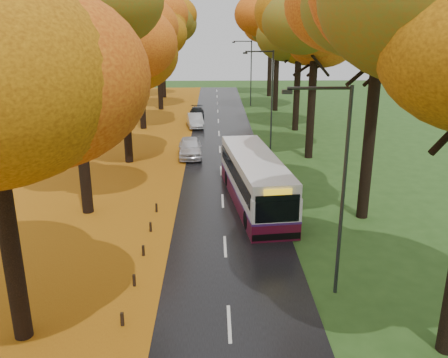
{
  "coord_description": "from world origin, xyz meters",
  "views": [
    {
      "loc": [
        -0.49,
        -8.09,
        9.98
      ],
      "look_at": [
        0.0,
        14.33,
        2.6
      ],
      "focal_mm": 38.0,
      "sensor_mm": 36.0,
      "label": 1
    }
  ],
  "objects_px": {
    "bus": "(255,179)",
    "car_silver": "(195,120)",
    "streetlamp_mid": "(269,93)",
    "streetlamp_far": "(249,68)",
    "streetlamp_near": "(338,178)",
    "car_white": "(190,147)",
    "car_dark": "(197,113)"
  },
  "relations": [
    {
      "from": "bus",
      "to": "car_silver",
      "type": "bearing_deg",
      "value": 94.46
    },
    {
      "from": "streetlamp_near",
      "to": "car_dark",
      "type": "height_order",
      "value": "streetlamp_near"
    },
    {
      "from": "bus",
      "to": "car_white",
      "type": "relative_size",
      "value": 2.46
    },
    {
      "from": "streetlamp_far",
      "to": "streetlamp_mid",
      "type": "bearing_deg",
      "value": -90.0
    },
    {
      "from": "streetlamp_far",
      "to": "car_silver",
      "type": "height_order",
      "value": "streetlamp_far"
    },
    {
      "from": "streetlamp_near",
      "to": "streetlamp_mid",
      "type": "relative_size",
      "value": 1.0
    },
    {
      "from": "bus",
      "to": "streetlamp_mid",
      "type": "bearing_deg",
      "value": 73.63
    },
    {
      "from": "streetlamp_far",
      "to": "car_dark",
      "type": "bearing_deg",
      "value": -128.11
    },
    {
      "from": "streetlamp_mid",
      "to": "car_silver",
      "type": "distance_m",
      "value": 11.65
    },
    {
      "from": "bus",
      "to": "car_silver",
      "type": "xyz_separation_m",
      "value": [
        -4.19,
        21.29,
        -0.8
      ]
    },
    {
      "from": "streetlamp_near",
      "to": "streetlamp_mid",
      "type": "xyz_separation_m",
      "value": [
        0.0,
        22.0,
        0.0
      ]
    },
    {
      "from": "bus",
      "to": "car_white",
      "type": "bearing_deg",
      "value": 105.78
    },
    {
      "from": "streetlamp_mid",
      "to": "streetlamp_near",
      "type": "bearing_deg",
      "value": -90.0
    },
    {
      "from": "car_white",
      "to": "bus",
      "type": "bearing_deg",
      "value": -71.03
    },
    {
      "from": "car_white",
      "to": "streetlamp_near",
      "type": "bearing_deg",
      "value": -75.85
    },
    {
      "from": "streetlamp_far",
      "to": "car_silver",
      "type": "distance_m",
      "value": 15.03
    },
    {
      "from": "streetlamp_mid",
      "to": "streetlamp_far",
      "type": "distance_m",
      "value": 22.0
    },
    {
      "from": "streetlamp_near",
      "to": "car_dark",
      "type": "bearing_deg",
      "value": 99.93
    },
    {
      "from": "streetlamp_near",
      "to": "car_silver",
      "type": "bearing_deg",
      "value": 101.5
    },
    {
      "from": "car_silver",
      "to": "streetlamp_near",
      "type": "bearing_deg",
      "value": -86.12
    },
    {
      "from": "bus",
      "to": "car_white",
      "type": "height_order",
      "value": "bus"
    },
    {
      "from": "streetlamp_near",
      "to": "car_silver",
      "type": "xyz_separation_m",
      "value": [
        -6.3,
        30.95,
        -4.0
      ]
    },
    {
      "from": "streetlamp_far",
      "to": "bus",
      "type": "relative_size",
      "value": 0.74
    },
    {
      "from": "streetlamp_near",
      "to": "car_white",
      "type": "xyz_separation_m",
      "value": [
        -6.3,
        19.8,
        -3.92
      ]
    },
    {
      "from": "streetlamp_mid",
      "to": "streetlamp_far",
      "type": "height_order",
      "value": "same"
    },
    {
      "from": "streetlamp_near",
      "to": "car_silver",
      "type": "relative_size",
      "value": 1.97
    },
    {
      "from": "streetlamp_mid",
      "to": "car_dark",
      "type": "height_order",
      "value": "streetlamp_mid"
    },
    {
      "from": "streetlamp_mid",
      "to": "car_silver",
      "type": "bearing_deg",
      "value": 125.13
    },
    {
      "from": "streetlamp_far",
      "to": "bus",
      "type": "distance_m",
      "value": 34.55
    },
    {
      "from": "streetlamp_far",
      "to": "bus",
      "type": "bearing_deg",
      "value": -93.51
    },
    {
      "from": "car_white",
      "to": "car_dark",
      "type": "relative_size",
      "value": 1.14
    },
    {
      "from": "car_silver",
      "to": "car_white",
      "type": "bearing_deg",
      "value": -97.62
    }
  ]
}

